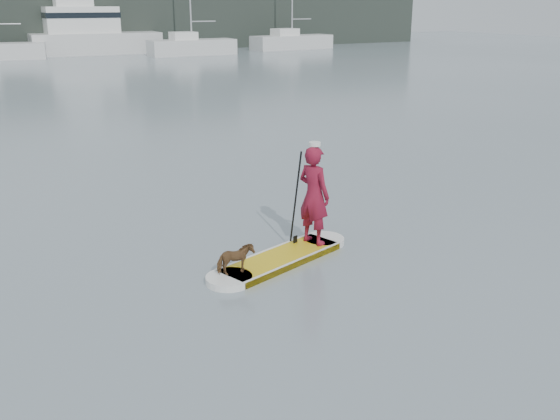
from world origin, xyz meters
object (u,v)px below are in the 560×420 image
paddleboard (280,259)px  motor_yacht_a (90,32)px  sailboat_e (191,46)px  sailboat_f (291,40)px  dog (235,259)px  paddler (314,195)px

paddleboard → motor_yacht_a: (7.76, 50.39, 1.87)m
sailboat_e → sailboat_f: bearing=11.0°
paddleboard → dog: 1.14m
sailboat_f → motor_yacht_a: 19.45m
paddleboard → sailboat_f: size_ratio=0.25×
paddleboard → motor_yacht_a: size_ratio=0.28×
dog → sailboat_f: size_ratio=0.05×
sailboat_f → sailboat_e: bearing=-174.8°
dog → sailboat_e: bearing=-18.0°
sailboat_e → sailboat_f: (11.48, 2.11, 0.06)m
dog → sailboat_f: 55.14m
paddleboard → sailboat_f: bearing=42.5°
sailboat_e → sailboat_f: sailboat_f is taller
paddleboard → sailboat_e: size_ratio=0.28×
motor_yacht_a → paddleboard: bearing=-97.8°
sailboat_e → paddleboard: bearing=-108.4°
sailboat_e → dog: bearing=-109.4°
paddler → sailboat_f: (26.04, 46.91, -0.21)m
paddler → sailboat_f: bearing=-47.1°
sailboat_f → paddler: bearing=-124.3°
paddleboard → sailboat_e: 47.66m
dog → sailboat_e: sailboat_e is taller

